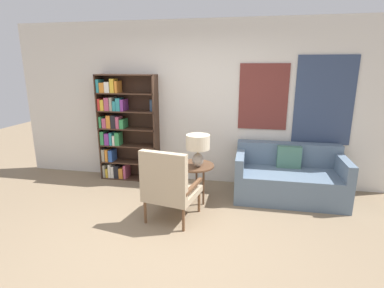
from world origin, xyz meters
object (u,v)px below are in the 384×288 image
couch (288,178)px  table_lamp (198,145)px  bookshelf (121,129)px  armchair (168,185)px  side_table (194,168)px

couch → table_lamp: size_ratio=3.42×
bookshelf → armchair: (1.23, -1.39, -0.38)m
armchair → bookshelf: bearing=131.5°
side_table → bookshelf: bearing=153.5°
bookshelf → armchair: size_ratio=1.88×
couch → table_lamp: 1.54m
armchair → table_lamp: table_lamp is taller
table_lamp → armchair: bearing=-114.5°
armchair → side_table: (0.21, 0.67, 0.00)m
bookshelf → armchair: bearing=-48.5°
couch → side_table: 1.47m
bookshelf → table_lamp: bookshelf is taller
armchair → side_table: size_ratio=1.69×
armchair → table_lamp: bearing=65.5°
bookshelf → side_table: (1.44, -0.72, -0.38)m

